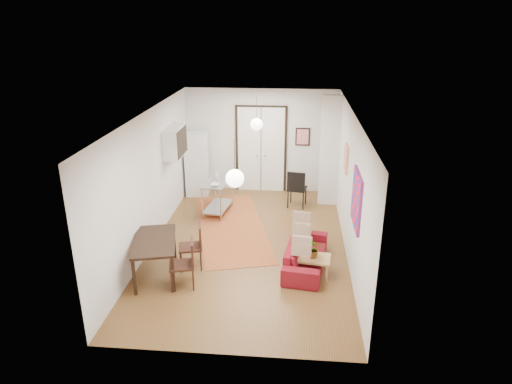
# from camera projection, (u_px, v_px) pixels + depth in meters

# --- Properties ---
(floor) EXTENTS (7.00, 7.00, 0.00)m
(floor) POSITION_uv_depth(u_px,v_px,m) (249.00, 245.00, 10.02)
(floor) COLOR brown
(floor) RESTS_ON ground
(ceiling) EXTENTS (4.20, 7.00, 0.02)m
(ceiling) POSITION_uv_depth(u_px,v_px,m) (248.00, 114.00, 8.98)
(ceiling) COLOR silver
(ceiling) RESTS_ON wall_back
(wall_back) EXTENTS (4.20, 0.02, 2.90)m
(wall_back) POSITION_uv_depth(u_px,v_px,m) (261.00, 141.00, 12.76)
(wall_back) COLOR silver
(wall_back) RESTS_ON floor
(wall_front) EXTENTS (4.20, 0.02, 2.90)m
(wall_front) POSITION_uv_depth(u_px,v_px,m) (221.00, 269.00, 6.25)
(wall_front) COLOR silver
(wall_front) RESTS_ON floor
(wall_left) EXTENTS (0.02, 7.00, 2.90)m
(wall_left) POSITION_uv_depth(u_px,v_px,m) (150.00, 180.00, 9.68)
(wall_left) COLOR silver
(wall_left) RESTS_ON floor
(wall_right) EXTENTS (0.02, 7.00, 2.90)m
(wall_right) POSITION_uv_depth(u_px,v_px,m) (350.00, 186.00, 9.33)
(wall_right) COLOR silver
(wall_right) RESTS_ON floor
(double_doors) EXTENTS (1.44, 0.06, 2.50)m
(double_doors) POSITION_uv_depth(u_px,v_px,m) (261.00, 150.00, 12.81)
(double_doors) COLOR white
(double_doors) RESTS_ON wall_back
(stub_partition) EXTENTS (0.50, 0.10, 2.90)m
(stub_partition) POSITION_uv_depth(u_px,v_px,m) (330.00, 152.00, 11.72)
(stub_partition) COLOR silver
(stub_partition) RESTS_ON floor
(wall_cabinet) EXTENTS (0.35, 1.00, 0.70)m
(wall_cabinet) POSITION_uv_depth(u_px,v_px,m) (175.00, 142.00, 10.90)
(wall_cabinet) COLOR white
(wall_cabinet) RESTS_ON wall_left
(painting_popart) EXTENTS (0.05, 1.00, 1.00)m
(painting_popart) POSITION_uv_depth(u_px,v_px,m) (357.00, 200.00, 8.10)
(painting_popart) COLOR red
(painting_popart) RESTS_ON wall_right
(painting_abstract) EXTENTS (0.05, 0.50, 0.60)m
(painting_abstract) POSITION_uv_depth(u_px,v_px,m) (346.00, 159.00, 9.95)
(painting_abstract) COLOR #EFE2C7
(painting_abstract) RESTS_ON wall_right
(poster_back) EXTENTS (0.40, 0.03, 0.50)m
(poster_back) POSITION_uv_depth(u_px,v_px,m) (303.00, 137.00, 12.58)
(poster_back) COLOR red
(poster_back) RESTS_ON wall_back
(print_left) EXTENTS (0.03, 0.44, 0.54)m
(print_left) POSITION_uv_depth(u_px,v_px,m) (174.00, 135.00, 11.36)
(print_left) COLOR brown
(print_left) RESTS_ON wall_left
(pendant_back) EXTENTS (0.30, 0.30, 0.80)m
(pendant_back) POSITION_uv_depth(u_px,v_px,m) (257.00, 124.00, 11.08)
(pendant_back) COLOR silver
(pendant_back) RESTS_ON ceiling
(pendant_front) EXTENTS (0.30, 0.30, 0.80)m
(pendant_front) POSITION_uv_depth(u_px,v_px,m) (235.00, 178.00, 7.36)
(pendant_front) COLOR silver
(pendant_front) RESTS_ON ceiling
(kilim_rug) EXTENTS (2.44, 4.22, 0.01)m
(kilim_rug) POSITION_uv_depth(u_px,v_px,m) (231.00, 226.00, 10.92)
(kilim_rug) COLOR #B15E2C
(kilim_rug) RESTS_ON floor
(sofa) EXTENTS (1.90, 0.96, 0.53)m
(sofa) POSITION_uv_depth(u_px,v_px,m) (306.00, 254.00, 9.09)
(sofa) COLOR maroon
(sofa) RESTS_ON floor
(coffee_table) EXTENTS (0.89, 0.56, 0.38)m
(coffee_table) POSITION_uv_depth(u_px,v_px,m) (308.00, 259.00, 8.78)
(coffee_table) COLOR tan
(coffee_table) RESTS_ON floor
(potted_plant) EXTENTS (0.36, 0.32, 0.37)m
(potted_plant) POSITION_uv_depth(u_px,v_px,m) (314.00, 249.00, 8.69)
(potted_plant) COLOR #336F32
(potted_plant) RESTS_ON coffee_table
(kitchen_counter) EXTENTS (0.70, 1.17, 0.85)m
(kitchen_counter) POSITION_uv_depth(u_px,v_px,m) (218.00, 193.00, 11.51)
(kitchen_counter) COLOR #B2B4B7
(kitchen_counter) RESTS_ON floor
(bowl) EXTENTS (0.24, 0.24, 0.05)m
(bowl) POSITION_uv_depth(u_px,v_px,m) (215.00, 185.00, 11.11)
(bowl) COLOR silver
(bowl) RESTS_ON kitchen_counter
(soap_bottle) EXTENTS (0.10, 0.10, 0.18)m
(soap_bottle) POSITION_uv_depth(u_px,v_px,m) (217.00, 175.00, 11.60)
(soap_bottle) COLOR #53A5B3
(soap_bottle) RESTS_ON kitchen_counter
(fridge) EXTENTS (0.67, 0.67, 1.74)m
(fridge) POSITION_uv_depth(u_px,v_px,m) (197.00, 164.00, 12.66)
(fridge) COLOR silver
(fridge) RESTS_ON floor
(dining_table) EXTENTS (1.08, 1.51, 0.75)m
(dining_table) POSITION_uv_depth(u_px,v_px,m) (154.00, 244.00, 8.63)
(dining_table) COLOR black
(dining_table) RESTS_ON floor
(dining_chair_near) EXTENTS (0.54, 0.68, 0.94)m
(dining_chair_near) POSITION_uv_depth(u_px,v_px,m) (191.00, 241.00, 9.03)
(dining_chair_near) COLOR #351910
(dining_chair_near) RESTS_ON floor
(dining_chair_far) EXTENTS (0.54, 0.68, 0.94)m
(dining_chair_far) POSITION_uv_depth(u_px,v_px,m) (183.00, 258.00, 8.38)
(dining_chair_far) COLOR #351910
(dining_chair_far) RESTS_ON floor
(black_side_chair) EXTENTS (0.54, 0.54, 1.01)m
(black_side_chair) POSITION_uv_depth(u_px,v_px,m) (297.00, 184.00, 11.98)
(black_side_chair) COLOR black
(black_side_chair) RESTS_ON floor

